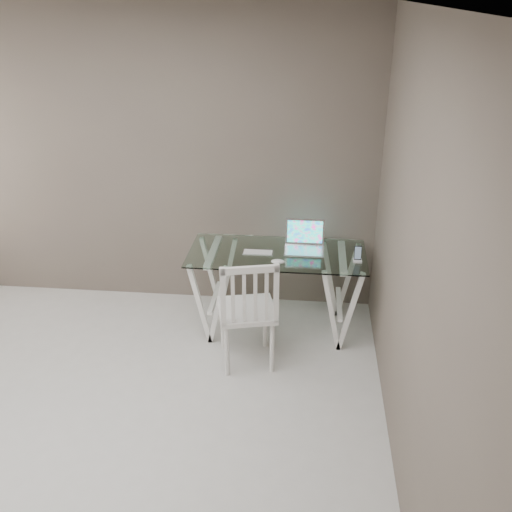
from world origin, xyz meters
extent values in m
plane|color=beige|center=(0.00, 0.00, 0.00)|extent=(4.50, 4.50, 0.00)
cube|color=white|center=(0.00, 0.00, 2.70)|extent=(4.00, 4.50, 0.02)
cube|color=#62574D|center=(0.00, 2.25, 1.35)|extent=(4.00, 0.02, 2.70)
cube|color=#62574D|center=(2.00, 0.00, 1.35)|extent=(0.02, 4.50, 2.70)
cube|color=silver|center=(1.14, 1.74, 0.74)|extent=(1.50, 0.70, 0.01)
cube|color=white|center=(0.59, 1.74, 0.36)|extent=(0.24, 0.62, 0.72)
cube|color=white|center=(1.69, 1.74, 0.36)|extent=(0.24, 0.62, 0.72)
cube|color=silver|center=(0.93, 1.22, 0.47)|extent=(0.53, 0.53, 0.04)
cylinder|color=silver|center=(0.80, 1.01, 0.23)|extent=(0.04, 0.04, 0.45)
cylinder|color=silver|center=(1.15, 1.09, 0.23)|extent=(0.04, 0.04, 0.45)
cylinder|color=silver|center=(0.72, 1.35, 0.23)|extent=(0.04, 0.04, 0.45)
cylinder|color=silver|center=(1.06, 1.44, 0.23)|extent=(0.04, 0.04, 0.45)
cube|color=silver|center=(0.98, 1.03, 0.72)|extent=(0.44, 0.13, 0.49)
cube|color=silver|center=(1.36, 1.79, 0.75)|extent=(0.34, 0.23, 0.01)
cube|color=#19D899|center=(1.36, 1.93, 0.87)|extent=(0.34, 0.06, 0.22)
cube|color=silver|center=(0.97, 1.72, 0.75)|extent=(0.26, 0.11, 0.01)
ellipsoid|color=white|center=(1.15, 1.53, 0.76)|extent=(0.11, 0.07, 0.04)
cube|color=white|center=(1.80, 1.63, 0.75)|extent=(0.07, 0.07, 0.02)
cube|color=black|center=(1.80, 1.64, 0.82)|extent=(0.06, 0.03, 0.12)
camera|label=1|loc=(1.40, -2.64, 2.79)|focal=40.00mm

